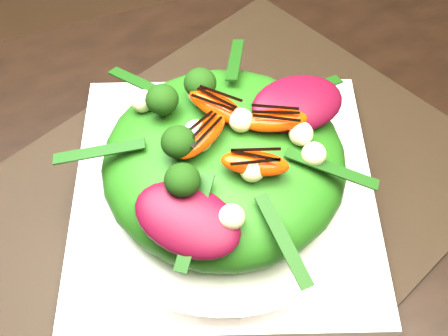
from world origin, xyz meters
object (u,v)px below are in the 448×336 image
object	(u,v)px
dining_table	(381,309)
placemat	(224,197)
salad_bowl	(224,184)
orange_segment	(208,126)
lettuce_mound	(224,161)
plate_base	(224,193)

from	to	relation	value
dining_table	placemat	distance (m)	0.18
salad_bowl	orange_segment	world-z (taller)	orange_segment
salad_bowl	orange_segment	bearing A→B (deg)	141.95
orange_segment	lettuce_mound	bearing A→B (deg)	-38.05
plate_base	orange_segment	distance (m)	0.10
salad_bowl	orange_segment	xyz separation A→B (m)	(-0.01, 0.01, 0.08)
salad_bowl	lettuce_mound	xyz separation A→B (m)	(-0.00, 0.00, 0.04)
placemat	plate_base	xyz separation A→B (m)	(0.00, 0.00, 0.01)
dining_table	placemat	xyz separation A→B (m)	(-0.09, 0.15, 0.02)
dining_table	salad_bowl	distance (m)	0.18
lettuce_mound	plate_base	bearing A→B (deg)	0.00
salad_bowl	lettuce_mound	world-z (taller)	lettuce_mound
salad_bowl	dining_table	bearing A→B (deg)	-57.44
dining_table	plate_base	bearing A→B (deg)	122.56
placemat	salad_bowl	size ratio (longest dim) A/B	1.79
dining_table	salad_bowl	bearing A→B (deg)	122.56
dining_table	placemat	bearing A→B (deg)	122.56
dining_table	salad_bowl	world-z (taller)	dining_table
lettuce_mound	orange_segment	xyz separation A→B (m)	(-0.01, 0.01, 0.04)
plate_base	lettuce_mound	world-z (taller)	lettuce_mound
dining_table	orange_segment	bearing A→B (deg)	123.97
placemat	orange_segment	xyz separation A→B (m)	(-0.01, 0.01, 0.10)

